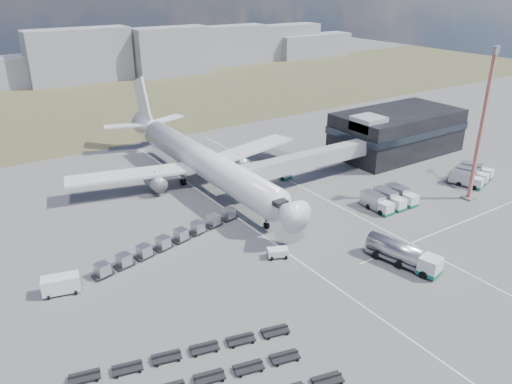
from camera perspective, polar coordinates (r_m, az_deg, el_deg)
ground at (r=77.84m, az=5.03°, el=-6.69°), size 420.00×420.00×0.00m
grass_strip at (r=171.99m, az=-18.69°, el=9.19°), size 420.00×90.00×0.01m
lane_markings at (r=85.52m, az=8.92°, el=-3.95°), size 47.12×110.00×0.01m
terminal at (r=122.95m, az=15.75°, el=6.69°), size 30.40×16.40×11.00m
jet_bridge at (r=99.22m, az=5.00°, el=3.40°), size 30.30×3.80×7.05m
airliner at (r=100.42m, az=-6.44°, el=3.73°), size 51.59×64.53×17.62m
skyline at (r=210.69m, az=-21.41°, el=13.62°), size 301.62×25.26×20.44m
fuel_tanker at (r=76.21m, az=16.47°, el=-6.81°), size 5.15×11.47×3.60m
pushback_tug at (r=75.59m, az=2.49°, el=-6.99°), size 3.54×2.88×1.41m
utility_van at (r=72.24m, az=-21.39°, el=-9.86°), size 5.22×3.30×2.53m
catering_truck at (r=105.16m, az=2.67°, el=2.48°), size 2.75×5.79×2.58m
service_trucks_near at (r=94.65m, az=15.00°, el=-0.74°), size 8.80×6.72×2.64m
service_trucks_far at (r=111.60m, az=23.41°, el=1.81°), size 10.03×8.63×2.60m
uld_row at (r=79.63m, az=-9.55°, el=-5.29°), size 27.18×7.94×1.86m
floodlight_mast at (r=98.81m, az=24.39°, el=6.81°), size 2.69×2.18×28.17m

